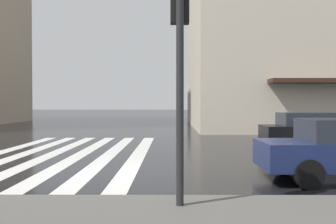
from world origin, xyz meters
The scene contains 4 objects.
ground_plane centered at (0.00, 0.00, 0.00)m, with size 220.00×220.00×0.00m, color black.
zebra_crossing centered at (4.00, 2.23, 0.00)m, with size 13.00×5.50×0.01m.
traffic_signal_post centered at (-3.61, -1.52, 2.84)m, with size 0.44×0.30×3.74m.
car_black centered at (5.50, -6.95, 0.76)m, with size 1.85×4.10×1.41m.
Camera 1 is at (-10.03, -1.37, 1.75)m, focal length 42.99 mm.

